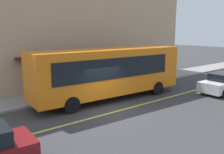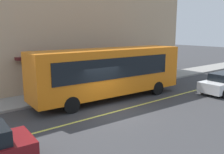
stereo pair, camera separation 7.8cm
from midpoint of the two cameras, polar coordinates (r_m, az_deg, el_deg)
name	(u,v)px [view 1 (the left image)]	position (r m, az deg, el deg)	size (l,w,h in m)	color
ground	(114,112)	(14.42, 0.35, -8.22)	(120.00, 120.00, 0.00)	#38383A
sidewalk	(70,93)	(18.56, -9.92, -3.78)	(80.00, 2.84, 0.15)	gray
lane_centre_stripe	(114,112)	(14.42, 0.35, -8.20)	(36.00, 0.16, 0.01)	#D8D14C
storefront_building	(72,28)	(25.34, -9.50, 11.34)	(20.99, 10.31, 9.98)	tan
bus	(110,71)	(16.66, -0.56, 1.44)	(11.24, 3.06, 3.50)	orange
car_white	(224,83)	(20.52, 24.64, -1.30)	(4.36, 1.98, 1.52)	white
pedestrian_near_storefront	(145,68)	(23.24, 7.66, 2.12)	(0.34, 0.34, 1.77)	black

